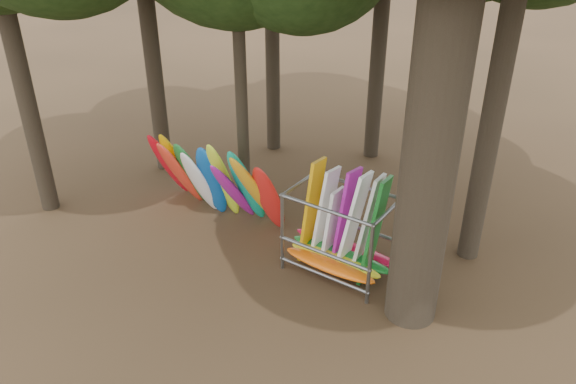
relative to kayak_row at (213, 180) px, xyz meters
The scene contains 3 objects.
ground 2.49m from the kayak_row, 29.70° to the right, with size 120.00×120.00×0.00m, color #47331E.
kayak_row is the anchor object (origin of this frame).
storage_rack 4.40m from the kayak_row, ahead, with size 3.19×1.50×2.92m.
Camera 1 is at (8.20, -9.63, 8.76)m, focal length 35.00 mm.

